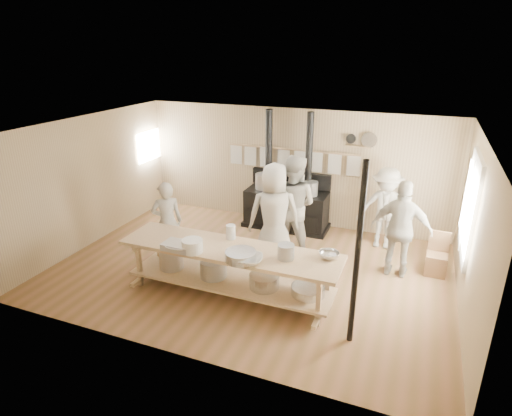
# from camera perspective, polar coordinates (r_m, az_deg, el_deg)

# --- Properties ---
(ground) EXTENTS (7.00, 7.00, 0.00)m
(ground) POSITION_cam_1_polar(r_m,az_deg,el_deg) (7.96, -0.70, -8.15)
(ground) COLOR brown
(ground) RESTS_ON ground
(room_shell) EXTENTS (7.00, 7.00, 7.00)m
(room_shell) POSITION_cam_1_polar(r_m,az_deg,el_deg) (7.31, -0.75, 3.03)
(room_shell) COLOR tan
(room_shell) RESTS_ON ground
(window_right) EXTENTS (0.09, 1.50, 1.65)m
(window_right) POSITION_cam_1_polar(r_m,az_deg,el_deg) (7.46, 26.68, 0.09)
(window_right) COLOR beige
(window_right) RESTS_ON ground
(left_opening) EXTENTS (0.00, 0.90, 0.90)m
(left_opening) POSITION_cam_1_polar(r_m,az_deg,el_deg) (10.65, -14.09, 8.04)
(left_opening) COLOR white
(left_opening) RESTS_ON ground
(stove) EXTENTS (1.90, 0.75, 2.60)m
(stove) POSITION_cam_1_polar(r_m,az_deg,el_deg) (9.56, 4.07, 0.40)
(stove) COLOR black
(stove) RESTS_ON ground
(towel_rail) EXTENTS (3.00, 0.04, 0.47)m
(towel_rail) POSITION_cam_1_polar(r_m,az_deg,el_deg) (9.50, 4.79, 6.78)
(towel_rail) COLOR #9E855A
(towel_rail) RESTS_ON ground
(back_wall_shelf) EXTENTS (0.63, 0.14, 0.32)m
(back_wall_shelf) POSITION_cam_1_polar(r_m,az_deg,el_deg) (9.13, 13.85, 8.57)
(back_wall_shelf) COLOR #9E855A
(back_wall_shelf) RESTS_ON ground
(prep_table) EXTENTS (3.60, 0.90, 0.85)m
(prep_table) POSITION_cam_1_polar(r_m,az_deg,el_deg) (6.99, -3.60, -7.75)
(prep_table) COLOR #9E855A
(prep_table) RESTS_ON ground
(support_post) EXTENTS (0.08, 0.08, 2.60)m
(support_post) POSITION_cam_1_polar(r_m,az_deg,el_deg) (5.73, 13.34, -6.40)
(support_post) COLOR black
(support_post) RESTS_ON ground
(cook_far_left) EXTENTS (0.68, 0.64, 1.56)m
(cook_far_left) POSITION_cam_1_polar(r_m,az_deg,el_deg) (8.14, -11.75, -1.83)
(cook_far_left) COLOR #A39F91
(cook_far_left) RESTS_ON ground
(cook_left) EXTENTS (0.98, 0.78, 1.98)m
(cook_left) POSITION_cam_1_polar(r_m,az_deg,el_deg) (8.21, 4.86, 0.33)
(cook_left) COLOR #A39F91
(cook_left) RESTS_ON ground
(cook_center) EXTENTS (1.11, 0.94, 1.94)m
(cook_center) POSITION_cam_1_polar(r_m,az_deg,el_deg) (7.78, 2.44, -0.97)
(cook_center) COLOR #A39F91
(cook_center) RESTS_ON ground
(cook_right) EXTENTS (1.05, 0.48, 1.77)m
(cook_right) POSITION_cam_1_polar(r_m,az_deg,el_deg) (7.81, 18.79, -2.73)
(cook_right) COLOR #A39F91
(cook_right) RESTS_ON ground
(cook_by_window) EXTENTS (1.09, 0.64, 1.67)m
(cook_by_window) POSITION_cam_1_polar(r_m,az_deg,el_deg) (8.86, 16.84, -0.04)
(cook_by_window) COLOR #A39F91
(cook_by_window) RESTS_ON ground
(chair) EXTENTS (0.37, 0.37, 0.77)m
(chair) POSITION_cam_1_polar(r_m,az_deg,el_deg) (8.37, 22.89, -6.66)
(chair) COLOR brown
(chair) RESTS_ON ground
(bowl_white_a) EXTENTS (0.43, 0.43, 0.10)m
(bowl_white_a) POSITION_cam_1_polar(r_m,az_deg,el_deg) (6.87, -10.14, -5.08)
(bowl_white_a) COLOR white
(bowl_white_a) RESTS_ON prep_table
(bowl_steel_a) EXTENTS (0.45, 0.45, 0.10)m
(bowl_steel_a) POSITION_cam_1_polar(r_m,az_deg,el_deg) (6.83, -9.65, -5.18)
(bowl_steel_a) COLOR silver
(bowl_steel_a) RESTS_ON prep_table
(bowl_white_b) EXTENTS (0.50, 0.50, 0.10)m
(bowl_white_b) POSITION_cam_1_polar(r_m,az_deg,el_deg) (6.37, -0.95, -6.87)
(bowl_white_b) COLOR white
(bowl_white_b) RESTS_ON prep_table
(bowl_steel_b) EXTENTS (0.39, 0.39, 0.10)m
(bowl_steel_b) POSITION_cam_1_polar(r_m,az_deg,el_deg) (6.60, 9.72, -6.20)
(bowl_steel_b) COLOR silver
(bowl_steel_b) RESTS_ON prep_table
(roasting_pan) EXTENTS (0.49, 0.33, 0.11)m
(roasting_pan) POSITION_cam_1_polar(r_m,az_deg,el_deg) (6.88, -10.32, -5.01)
(roasting_pan) COLOR #B2B2B7
(roasting_pan) RESTS_ON prep_table
(mixing_bowl_large) EXTENTS (0.62, 0.62, 0.15)m
(mixing_bowl_large) POSITION_cam_1_polar(r_m,az_deg,el_deg) (6.42, -2.07, -6.41)
(mixing_bowl_large) COLOR silver
(mixing_bowl_large) RESTS_ON prep_table
(bucket_galv) EXTENTS (0.30, 0.30, 0.23)m
(bucket_galv) POSITION_cam_1_polar(r_m,az_deg,el_deg) (6.47, 4.01, -5.83)
(bucket_galv) COLOR gray
(bucket_galv) RESTS_ON prep_table
(deep_bowl_enamel) EXTENTS (0.41, 0.41, 0.21)m
(deep_bowl_enamel) POSITION_cam_1_polar(r_m,az_deg,el_deg) (6.73, -8.49, -5.01)
(deep_bowl_enamel) COLOR white
(deep_bowl_enamel) RESTS_ON prep_table
(pitcher) EXTENTS (0.20, 0.20, 0.24)m
(pitcher) POSITION_cam_1_polar(r_m,az_deg,el_deg) (7.10, -3.38, -3.20)
(pitcher) COLOR white
(pitcher) RESTS_ON prep_table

